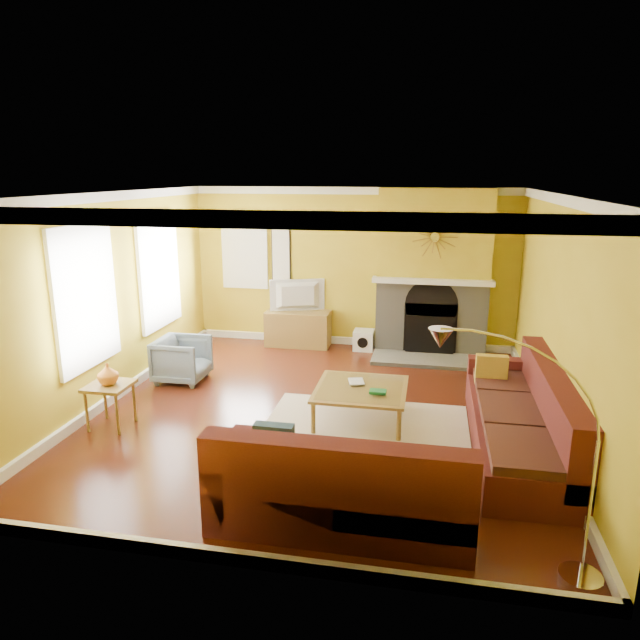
% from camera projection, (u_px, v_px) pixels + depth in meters
% --- Properties ---
extents(floor, '(5.50, 6.00, 0.02)m').
position_uv_depth(floor, '(319.00, 412.00, 7.21)').
color(floor, '#5E2413').
rests_on(floor, ground).
extents(ceiling, '(5.50, 6.00, 0.02)m').
position_uv_depth(ceiling, '(318.00, 193.00, 6.53)').
color(ceiling, white).
rests_on(ceiling, ground).
extents(wall_back, '(5.50, 0.02, 2.70)m').
position_uv_depth(wall_back, '(353.00, 268.00, 9.73)').
color(wall_back, gold).
rests_on(wall_back, ground).
extents(wall_front, '(5.50, 0.02, 2.70)m').
position_uv_depth(wall_front, '(236.00, 405.00, 4.01)').
color(wall_front, gold).
rests_on(wall_front, ground).
extents(wall_left, '(0.02, 6.00, 2.70)m').
position_uv_depth(wall_left, '(110.00, 298.00, 7.38)').
color(wall_left, gold).
rests_on(wall_left, ground).
extents(wall_right, '(0.02, 6.00, 2.70)m').
position_uv_depth(wall_right, '(561.00, 319.00, 6.36)').
color(wall_right, gold).
rests_on(wall_right, ground).
extents(baseboard, '(5.50, 6.00, 0.12)m').
position_uv_depth(baseboard, '(319.00, 407.00, 7.20)').
color(baseboard, white).
rests_on(baseboard, floor).
extents(crown_molding, '(5.50, 6.00, 0.12)m').
position_uv_depth(crown_molding, '(318.00, 199.00, 6.55)').
color(crown_molding, white).
rests_on(crown_molding, ceiling).
extents(window_left_near, '(0.06, 1.22, 1.72)m').
position_uv_depth(window_left_near, '(158.00, 271.00, 8.57)').
color(window_left_near, white).
rests_on(window_left_near, wall_left).
extents(window_left_far, '(0.06, 1.22, 1.72)m').
position_uv_depth(window_left_far, '(84.00, 297.00, 6.77)').
color(window_left_far, white).
rests_on(window_left_far, wall_left).
extents(window_back, '(0.82, 0.06, 1.22)m').
position_uv_depth(window_back, '(245.00, 254.00, 9.98)').
color(window_back, white).
rests_on(window_back, wall_back).
extents(wall_art, '(0.34, 0.04, 1.14)m').
position_uv_depth(wall_art, '(281.00, 252.00, 9.86)').
color(wall_art, white).
rests_on(wall_art, wall_back).
extents(fireplace, '(1.80, 0.40, 2.70)m').
position_uv_depth(fireplace, '(433.00, 273.00, 9.28)').
color(fireplace, gray).
rests_on(fireplace, floor).
extents(mantel, '(1.92, 0.22, 0.08)m').
position_uv_depth(mantel, '(433.00, 281.00, 9.08)').
color(mantel, white).
rests_on(mantel, fireplace).
extents(hearth, '(1.80, 0.70, 0.06)m').
position_uv_depth(hearth, '(429.00, 360.00, 9.09)').
color(hearth, gray).
rests_on(hearth, floor).
extents(sunburst, '(0.70, 0.04, 0.70)m').
position_uv_depth(sunburst, '(435.00, 237.00, 8.91)').
color(sunburst, olive).
rests_on(sunburst, fireplace).
extents(rug, '(2.40, 1.80, 0.02)m').
position_uv_depth(rug, '(365.00, 429.00, 6.70)').
color(rug, beige).
rests_on(rug, floor).
extents(sectional_sofa, '(3.20, 3.54, 0.90)m').
position_uv_depth(sectional_sofa, '(408.00, 416.00, 6.00)').
color(sectional_sofa, '#581E1C').
rests_on(sectional_sofa, floor).
extents(coffee_table, '(1.09, 1.09, 0.43)m').
position_uv_depth(coffee_table, '(361.00, 404.00, 6.91)').
color(coffee_table, white).
rests_on(coffee_table, floor).
extents(media_console, '(1.10, 0.50, 0.61)m').
position_uv_depth(media_console, '(298.00, 328.00, 9.91)').
color(media_console, olive).
rests_on(media_console, floor).
extents(tv, '(0.93, 0.44, 0.55)m').
position_uv_depth(tv, '(298.00, 296.00, 9.76)').
color(tv, black).
rests_on(tv, media_console).
extents(subwoofer, '(0.34, 0.34, 0.34)m').
position_uv_depth(subwoofer, '(364.00, 340.00, 9.70)').
color(subwoofer, white).
rests_on(subwoofer, floor).
extents(armchair, '(0.71, 0.69, 0.64)m').
position_uv_depth(armchair, '(182.00, 360.00, 8.20)').
color(armchair, slate).
rests_on(armchair, floor).
extents(side_table, '(0.49, 0.49, 0.53)m').
position_uv_depth(side_table, '(111.00, 405.00, 6.73)').
color(side_table, olive).
rests_on(side_table, floor).
extents(vase, '(0.24, 0.24, 0.25)m').
position_uv_depth(vase, '(108.00, 374.00, 6.63)').
color(vase, orange).
rests_on(vase, side_table).
extents(book, '(0.24, 0.28, 0.02)m').
position_uv_depth(book, '(349.00, 382.00, 6.99)').
color(book, white).
rests_on(book, coffee_table).
extents(arc_lamp, '(1.22, 0.36, 1.88)m').
position_uv_depth(arc_lamp, '(519.00, 460.00, 4.08)').
color(arc_lamp, silver).
rests_on(arc_lamp, floor).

